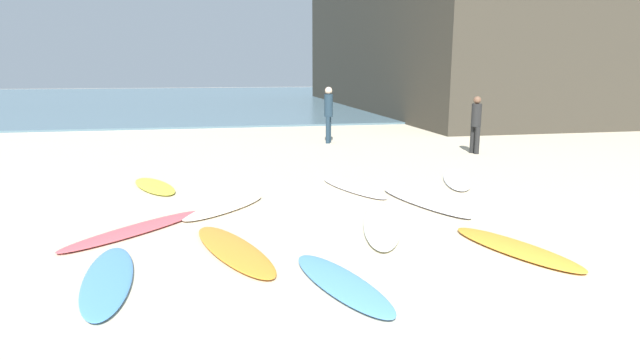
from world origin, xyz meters
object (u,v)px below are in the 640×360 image
(surfboard_3, at_px, (225,207))
(surfboard_9, at_px, (424,202))
(surfboard_2, at_px, (516,248))
(surfboard_6, at_px, (136,230))
(surfboard_0, at_px, (108,279))
(beachgoer_near, at_px, (476,122))
(surfboard_7, at_px, (155,186))
(surfboard_10, at_px, (233,250))
(surfboard_8, at_px, (341,283))
(beachgoer_far, at_px, (465,105))
(beachgoer_mid, at_px, (329,112))
(surfboard_1, at_px, (353,188))
(surfboard_5, at_px, (382,224))
(surfboard_4, at_px, (457,179))

(surfboard_3, distance_m, surfboard_9, 3.62)
(surfboard_2, distance_m, surfboard_6, 5.58)
(surfboard_0, relative_size, surfboard_6, 0.89)
(surfboard_6, height_order, beachgoer_near, beachgoer_near)
(surfboard_9, bearing_deg, surfboard_2, 79.83)
(surfboard_7, bearing_deg, beachgoer_near, -4.30)
(surfboard_10, bearing_deg, surfboard_2, -29.53)
(surfboard_9, bearing_deg, surfboard_10, 12.08)
(surfboard_7, xyz_separation_m, surfboard_8, (2.67, -5.66, 0.00))
(beachgoer_far, bearing_deg, surfboard_7, 151.25)
(beachgoer_near, bearing_deg, surfboard_8, -48.65)
(beachgoer_mid, bearing_deg, beachgoer_near, 75.15)
(surfboard_8, bearing_deg, surfboard_0, -29.63)
(surfboard_3, xyz_separation_m, surfboard_7, (-1.41, 1.99, -0.00))
(surfboard_7, distance_m, surfboard_9, 5.54)
(surfboard_1, bearing_deg, beachgoer_far, -145.35)
(surfboard_5, distance_m, surfboard_9, 1.68)
(surfboard_2, bearing_deg, surfboard_9, -102.72)
(surfboard_2, relative_size, surfboard_4, 0.93)
(surfboard_1, bearing_deg, beachgoer_mid, -116.58)
(surfboard_3, xyz_separation_m, surfboard_10, (0.07, -2.28, -0.00))
(surfboard_1, height_order, surfboard_4, surfboard_4)
(surfboard_4, bearing_deg, surfboard_10, 56.77)
(surfboard_5, distance_m, beachgoer_near, 8.03)
(surfboard_9, bearing_deg, beachgoer_near, -141.44)
(surfboard_9, relative_size, surfboard_10, 1.01)
(surfboard_2, xyz_separation_m, beachgoer_far, (6.00, 13.85, 0.91))
(surfboard_4, bearing_deg, surfboard_0, 54.82)
(surfboard_7, height_order, beachgoer_far, beachgoer_far)
(surfboard_2, height_order, surfboard_7, surfboard_2)
(surfboard_2, height_order, surfboard_10, surfboard_2)
(surfboard_4, relative_size, beachgoer_near, 1.39)
(surfboard_5, bearing_deg, surfboard_6, 9.22)
(surfboard_1, relative_size, surfboard_2, 1.03)
(surfboard_8, bearing_deg, surfboard_4, -143.34)
(surfboard_0, relative_size, surfboard_9, 0.94)
(surfboard_4, relative_size, surfboard_7, 1.18)
(surfboard_3, distance_m, beachgoer_far, 14.74)
(surfboard_3, relative_size, beachgoer_mid, 1.11)
(surfboard_10, relative_size, beachgoer_near, 1.46)
(surfboard_7, relative_size, beachgoer_far, 1.14)
(surfboard_1, bearing_deg, surfboard_0, 26.39)
(surfboard_6, height_order, beachgoer_mid, beachgoer_mid)
(surfboard_5, distance_m, surfboard_8, 2.41)
(surfboard_3, bearing_deg, surfboard_6, -100.38)
(surfboard_0, height_order, surfboard_9, surfboard_9)
(surfboard_3, distance_m, surfboard_5, 2.87)
(surfboard_0, height_order, surfboard_6, surfboard_0)
(surfboard_1, distance_m, surfboard_9, 1.72)
(surfboard_3, relative_size, surfboard_9, 0.83)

